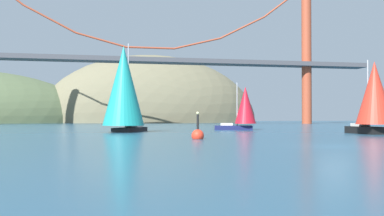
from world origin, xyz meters
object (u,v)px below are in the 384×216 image
object	(u,v)px
sailboat_scarlet_sail	(374,96)
channel_buoy	(198,135)
sailboat_teal_sail	(124,87)
sailboat_crimson_sail	(244,107)

from	to	relation	value
sailboat_scarlet_sail	channel_buoy	bearing A→B (deg)	-162.98
sailboat_teal_sail	sailboat_scarlet_sail	bearing A→B (deg)	-26.00
channel_buoy	sailboat_teal_sail	bearing A→B (deg)	104.30
sailboat_crimson_sail	sailboat_teal_sail	world-z (taller)	sailboat_teal_sail
sailboat_teal_sail	sailboat_scarlet_sail	xyz separation A→B (m)	(26.82, -13.08, -1.40)
sailboat_crimson_sail	sailboat_teal_sail	bearing A→B (deg)	-161.48
sailboat_scarlet_sail	sailboat_crimson_sail	bearing A→B (deg)	114.46
sailboat_crimson_sail	sailboat_scarlet_sail	xyz separation A→B (m)	(8.71, -19.15, 0.96)
sailboat_crimson_sail	sailboat_teal_sail	distance (m)	19.25
sailboat_crimson_sail	sailboat_teal_sail	size ratio (longest dim) A/B	0.61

